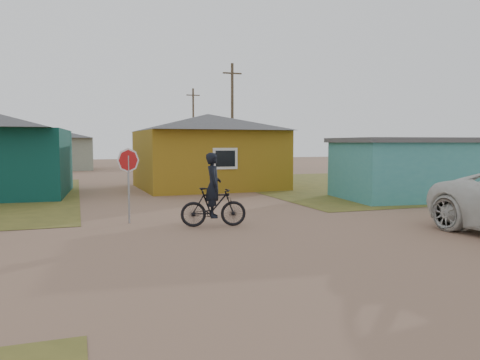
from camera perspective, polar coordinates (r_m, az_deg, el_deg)
name	(u,v)px	position (r m, az deg, el deg)	size (l,w,h in m)	color
ground	(264,246)	(10.99, 2.93, -8.02)	(120.00, 120.00, 0.00)	#8B6650
grass_ne	(400,183)	(29.29, 18.92, -0.34)	(20.00, 18.00, 0.00)	brown
house_yellow	(208,150)	(24.82, -3.92, 3.67)	(7.72, 6.76, 3.90)	#916B16
shed_turquoise	(412,168)	(21.33, 20.26, 1.38)	(6.71, 4.93, 2.60)	teal
house_pale_west	(53,149)	(43.98, -21.81, 3.56)	(7.04, 6.15, 3.60)	gray
house_beige_east	(211,147)	(51.88, -3.52, 3.99)	(6.95, 6.05, 3.60)	tan
utility_pole_near	(232,118)	(33.68, -0.95, 7.55)	(1.40, 0.20, 8.00)	brown
utility_pole_far	(193,126)	(49.34, -5.71, 6.59)	(1.40, 0.20, 8.00)	brown
stop_sign	(128,167)	(14.18, -13.46, 1.49)	(0.73, 0.06, 2.24)	gray
cyclist	(213,200)	(13.36, -3.26, -2.42)	(1.94, 0.86, 2.11)	black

